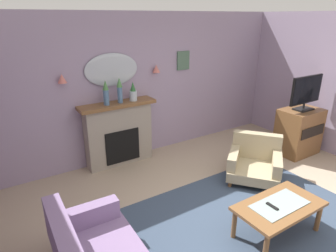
# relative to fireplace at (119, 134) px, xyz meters

# --- Properties ---
(floor) EXTENTS (6.88, 6.76, 0.10)m
(floor) POSITION_rel_fireplace_xyz_m (0.74, -2.71, -0.62)
(floor) COLOR tan
(floor) RESTS_ON ground
(wall_back) EXTENTS (6.88, 0.10, 2.66)m
(wall_back) POSITION_rel_fireplace_xyz_m (0.74, 0.22, 0.76)
(wall_back) COLOR #9E8CA8
(wall_back) RESTS_ON ground
(patterned_rug) EXTENTS (3.20, 2.40, 0.01)m
(patterned_rug) POSITION_rel_fireplace_xyz_m (0.74, -2.51, -0.56)
(patterned_rug) COLOR #38475B
(patterned_rug) RESTS_ON ground
(fireplace) EXTENTS (1.36, 0.36, 1.16)m
(fireplace) POSITION_rel_fireplace_xyz_m (0.00, 0.00, 0.00)
(fireplace) COLOR gray
(fireplace) RESTS_ON ground
(mantel_vase_left) EXTENTS (0.10, 0.10, 0.42)m
(mantel_vase_left) POSITION_rel_fireplace_xyz_m (-0.20, -0.03, 0.80)
(mantel_vase_left) COLOR #4C7093
(mantel_vase_left) RESTS_ON fireplace
(mantel_vase_right) EXTENTS (0.10, 0.10, 0.44)m
(mantel_vase_right) POSITION_rel_fireplace_xyz_m (0.05, -0.03, 0.82)
(mantel_vase_right) COLOR #4C7093
(mantel_vase_right) RESTS_ON fireplace
(mantel_vase_centre) EXTENTS (0.14, 0.14, 0.34)m
(mantel_vase_centre) POSITION_rel_fireplace_xyz_m (0.30, -0.03, 0.73)
(mantel_vase_centre) COLOR silver
(mantel_vase_centre) RESTS_ON fireplace
(wall_mirror) EXTENTS (0.96, 0.06, 0.56)m
(wall_mirror) POSITION_rel_fireplace_xyz_m (0.00, 0.14, 1.14)
(wall_mirror) COLOR #B2BCC6
(wall_sconce_left) EXTENTS (0.14, 0.14, 0.14)m
(wall_sconce_left) POSITION_rel_fireplace_xyz_m (-0.85, 0.09, 1.09)
(wall_sconce_left) COLOR #D17066
(wall_sconce_right) EXTENTS (0.14, 0.14, 0.14)m
(wall_sconce_right) POSITION_rel_fireplace_xyz_m (0.85, 0.09, 1.09)
(wall_sconce_right) COLOR #D17066
(framed_picture) EXTENTS (0.28, 0.03, 0.36)m
(framed_picture) POSITION_rel_fireplace_xyz_m (1.50, 0.15, 1.18)
(framed_picture) COLOR #4C6B56
(coffee_table) EXTENTS (1.10, 0.60, 0.45)m
(coffee_table) POSITION_rel_fireplace_xyz_m (0.84, -2.83, -0.19)
(coffee_table) COLOR brown
(coffee_table) RESTS_ON ground
(tv_remote) EXTENTS (0.04, 0.16, 0.02)m
(tv_remote) POSITION_rel_fireplace_xyz_m (0.72, -2.81, -0.12)
(tv_remote) COLOR black
(tv_remote) RESTS_ON coffee_table
(armchair_by_coffee_table) EXTENTS (1.14, 1.14, 0.71)m
(armchair_by_coffee_table) POSITION_rel_fireplace_xyz_m (1.68, -1.71, -0.27)
(armchair_by_coffee_table) COLOR tan
(armchair_by_coffee_table) RESTS_ON ground
(tv_cabinet) EXTENTS (0.80, 0.57, 0.90)m
(tv_cabinet) POSITION_rel_fireplace_xyz_m (3.13, -1.49, -0.12)
(tv_cabinet) COLOR brown
(tv_cabinet) RESTS_ON ground
(tv_flatscreen) EXTENTS (0.84, 0.24, 0.65)m
(tv_flatscreen) POSITION_rel_fireplace_xyz_m (3.13, -1.51, 0.68)
(tv_flatscreen) COLOR black
(tv_flatscreen) RESTS_ON tv_cabinet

